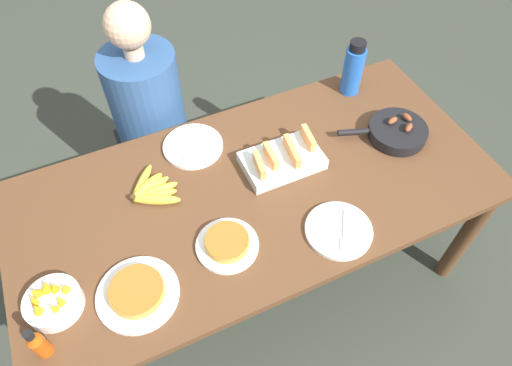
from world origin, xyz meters
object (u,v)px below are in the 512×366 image
object	(u,v)px
frittata_plate_side	(137,293)
hot_sauce_bottle	(38,344)
banana_bunch	(151,191)
fruit_bowl_mango	(53,301)
frittata_plate_center	(227,244)
water_bottle	(353,69)
empty_plate_far_left	(339,230)
skillet	(396,131)
melon_tray	(282,159)
empty_plate_near_front	(193,146)
person_figure	(155,135)

from	to	relation	value
frittata_plate_side	hot_sauce_bottle	size ratio (longest dim) A/B	1.77
banana_bunch	fruit_bowl_mango	bearing A→B (deg)	-143.50
banana_bunch	frittata_plate_side	size ratio (longest dim) A/B	0.90
frittata_plate_center	water_bottle	size ratio (longest dim) A/B	0.85
fruit_bowl_mango	empty_plate_far_left	bearing A→B (deg)	-8.25
frittata_plate_center	empty_plate_far_left	size ratio (longest dim) A/B	0.91
frittata_plate_side	banana_bunch	bearing A→B (deg)	67.18
skillet	empty_plate_far_left	size ratio (longest dim) A/B	1.49
melon_tray	frittata_plate_side	size ratio (longest dim) A/B	1.16
frittata_plate_side	water_bottle	world-z (taller)	water_bottle
banana_bunch	water_bottle	bearing A→B (deg)	10.93
empty_plate_far_left	hot_sauce_bottle	xyz separation A→B (m)	(-1.00, 0.01, 0.06)
frittata_plate_center	empty_plate_far_left	distance (m)	0.39
fruit_bowl_mango	skillet	bearing A→B (deg)	6.74
empty_plate_far_left	water_bottle	world-z (taller)	water_bottle
frittata_plate_side	fruit_bowl_mango	world-z (taller)	fruit_bowl_mango
fruit_bowl_mango	frittata_plate_side	bearing A→B (deg)	-16.84
skillet	banana_bunch	bearing A→B (deg)	12.46
fruit_bowl_mango	banana_bunch	bearing A→B (deg)	36.50
empty_plate_near_front	person_figure	size ratio (longest dim) A/B	0.21
empty_plate_far_left	person_figure	world-z (taller)	person_figure
skillet	person_figure	xyz separation A→B (m)	(-0.87, 0.64, -0.25)
frittata_plate_center	hot_sauce_bottle	world-z (taller)	hot_sauce_bottle
melon_tray	person_figure	xyz separation A→B (m)	(-0.38, 0.59, -0.26)
frittata_plate_side	hot_sauce_bottle	bearing A→B (deg)	-169.32
banana_bunch	frittata_plate_center	size ratio (longest dim) A/B	1.10
empty_plate_far_left	banana_bunch	bearing A→B (deg)	141.59
empty_plate_far_left	fruit_bowl_mango	world-z (taller)	fruit_bowl_mango
water_bottle	hot_sauce_bottle	world-z (taller)	water_bottle
skillet	frittata_plate_center	bearing A→B (deg)	33.19
water_bottle	person_figure	distance (m)	0.98
banana_bunch	empty_plate_far_left	bearing A→B (deg)	-38.41
empty_plate_far_left	person_figure	xyz separation A→B (m)	(-0.42, 0.95, -0.23)
melon_tray	frittata_plate_center	world-z (taller)	melon_tray
fruit_bowl_mango	melon_tray	bearing A→B (deg)	13.62
banana_bunch	empty_plate_far_left	xyz separation A→B (m)	(0.55, -0.44, -0.01)
melon_tray	empty_plate_near_front	size ratio (longest dim) A/B	1.27
person_figure	banana_bunch	bearing A→B (deg)	-104.10
frittata_plate_center	fruit_bowl_mango	bearing A→B (deg)	177.04
melon_tray	water_bottle	xyz separation A→B (m)	(0.47, 0.27, 0.09)
frittata_plate_center	person_figure	distance (m)	0.87
skillet	empty_plate_near_front	xyz separation A→B (m)	(-0.78, 0.29, -0.02)
frittata_plate_center	empty_plate_near_front	xyz separation A→B (m)	(0.05, 0.48, -0.01)
skillet	hot_sauce_bottle	size ratio (longest dim) A/B	2.37
frittata_plate_center	empty_plate_far_left	bearing A→B (deg)	-15.96
frittata_plate_center	hot_sauce_bottle	distance (m)	0.64
melon_tray	frittata_plate_center	distance (m)	0.42
skillet	person_figure	distance (m)	1.11
empty_plate_far_left	water_bottle	size ratio (longest dim) A/B	0.93
empty_plate_near_front	fruit_bowl_mango	world-z (taller)	fruit_bowl_mango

